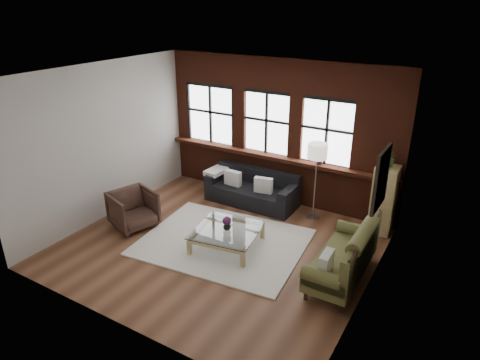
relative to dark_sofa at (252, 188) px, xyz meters
The scene contains 26 objects.
floor 1.97m from the dark_sofa, 79.27° to the right, with size 5.50×5.50×0.00m, color brown.
ceiling 3.43m from the dark_sofa, 79.27° to the right, with size 5.50×5.50×0.00m, color white.
wall_back 1.41m from the dark_sofa, 59.04° to the left, with size 5.50×5.50×0.00m, color beige.
wall_front 4.58m from the dark_sofa, 85.32° to the right, with size 5.50×5.50×0.00m, color beige.
wall_left 3.29m from the dark_sofa, 141.52° to the right, with size 5.00×5.00×0.00m, color beige.
wall_right 3.85m from the dark_sofa, 31.42° to the right, with size 5.00×5.00×0.00m, color beige.
brick_backwall 1.39m from the dark_sofa, 56.31° to the left, with size 5.50×0.12×3.20m, color #552214, non-canonical shape.
sill_ledge 0.88m from the dark_sofa, 51.34° to the left, with size 5.50×0.30×0.08m, color #552214.
window_left 2.07m from the dark_sofa, 159.10° to the left, with size 1.38×0.10×1.50m, color black, non-canonical shape.
window_mid 1.49m from the dark_sofa, 83.78° to the left, with size 1.38×0.10×1.50m, color black, non-canonical shape.
window_right 2.08m from the dark_sofa, 20.64° to the left, with size 1.38×0.10×1.50m, color black, non-canonical shape.
wall_poster 3.77m from the dark_sofa, 27.45° to the right, with size 0.05×0.74×0.94m, color black, non-canonical shape.
shag_rug 1.86m from the dark_sofa, 78.18° to the right, with size 3.01×2.36×0.03m, color silver.
dark_sofa is the anchor object (origin of this frame).
pillow_a 0.49m from the dark_sofa, 167.20° to the right, with size 0.40×0.14×0.34m, color silver.
pillow_b 0.40m from the dark_sofa, 16.28° to the right, with size 0.40×0.14×0.34m, color silver.
vintage_settee 3.18m from the dark_sofa, 33.03° to the right, with size 0.83×1.86×0.99m, color brown, non-canonical shape.
pillow_settee 3.46m from the dark_sofa, 41.68° to the right, with size 0.14×0.38×0.34m, color silver.
armchair 2.65m from the dark_sofa, 125.70° to the right, with size 0.81×0.84×0.76m, color #39241C.
coffee_table 1.96m from the dark_sofa, 74.46° to the right, with size 1.16×1.16×0.39m, color tan, non-canonical shape.
vase 1.95m from the dark_sofa, 74.46° to the right, with size 0.15×0.15×0.15m, color #B2B2B2.
flowers 1.96m from the dark_sofa, 74.46° to the right, with size 0.17×0.17×0.17m, color #561D47.
drawer_chest 2.86m from the dark_sofa, ahead, with size 0.43×0.43×1.40m, color tan.
potted_plant_top 3.09m from the dark_sofa, ahead, with size 0.32×0.27×0.35m, color #2D5923.
floor_lamp 1.55m from the dark_sofa, ahead, with size 0.40×0.40×1.80m, color #A5A5A8, non-canonical shape.
sill_plant 1.71m from the dark_sofa, 16.62° to the left, with size 0.18×0.14×0.32m, color #561D47.
Camera 1 is at (3.89, -5.79, 4.33)m, focal length 32.00 mm.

